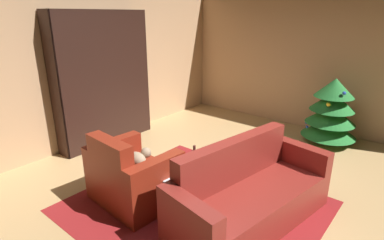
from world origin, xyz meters
TOP-DOWN VIEW (x-y plane):
  - ground_plane at (0.00, 0.00)m, footprint 7.36×7.36m
  - wall_back at (0.00, 3.10)m, footprint 5.49×0.06m
  - wall_left at (-2.72, 0.00)m, footprint 0.06×6.25m
  - area_rug at (-0.02, -0.49)m, footprint 2.69×2.45m
  - bookshelf_unit at (-2.48, 0.18)m, footprint 0.32×1.74m
  - armchair_red at (-0.69, -0.88)m, footprint 1.03×0.83m
  - couch_red at (0.59, -0.32)m, footprint 1.06×2.04m
  - coffee_table at (-0.15, -0.55)m, footprint 0.61×0.61m
  - book_stack_on_table at (-0.12, -0.60)m, footprint 0.22×0.16m
  - bottle_on_table at (-0.12, -0.38)m, footprint 0.08×0.08m
  - decorated_tree at (0.58, 2.49)m, footprint 0.91×0.91m

SIDE VIEW (x-z plane):
  - ground_plane at x=0.00m, z-range 0.00..0.00m
  - area_rug at x=-0.02m, z-range 0.00..0.01m
  - couch_red at x=0.59m, z-range -0.14..0.75m
  - armchair_red at x=-0.69m, z-range -0.13..0.76m
  - coffee_table at x=-0.15m, z-range 0.17..0.61m
  - book_stack_on_table at x=-0.12m, z-range 0.44..0.50m
  - bottle_on_table at x=-0.12m, z-range 0.41..0.70m
  - decorated_tree at x=0.58m, z-range 0.00..1.17m
  - bookshelf_unit at x=-2.48m, z-range -0.04..2.20m
  - wall_back at x=0.00m, z-range 0.00..2.77m
  - wall_left at x=-2.72m, z-range 0.00..2.77m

